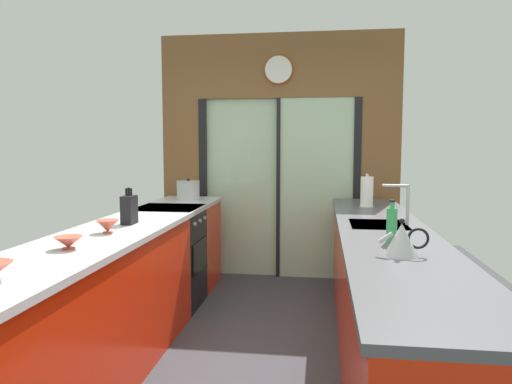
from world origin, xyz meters
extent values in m
cube|color=#38383D|center=(0.00, 0.60, -0.01)|extent=(5.04, 7.60, 0.02)
cube|color=brown|center=(0.00, 2.40, 2.35)|extent=(2.64, 0.08, 0.70)
cube|color=#B2D1AD|center=(-0.42, 2.42, 1.00)|extent=(0.80, 0.02, 2.00)
cube|color=#B2D1AD|center=(0.42, 2.38, 1.00)|extent=(0.80, 0.02, 2.00)
cube|color=black|center=(-0.86, 2.40, 1.00)|extent=(0.08, 0.10, 2.00)
cube|color=black|center=(0.86, 2.40, 1.00)|extent=(0.08, 0.10, 2.00)
cube|color=black|center=(0.00, 2.40, 1.00)|extent=(0.04, 0.10, 2.00)
cube|color=brown|center=(-1.11, 2.40, 1.00)|extent=(0.42, 0.08, 2.00)
cube|color=brown|center=(1.11, 2.40, 1.00)|extent=(0.42, 0.08, 2.00)
cylinder|color=white|center=(0.00, 2.34, 2.30)|extent=(0.29, 0.03, 0.29)
torus|color=#DB4C23|center=(0.00, 2.34, 2.30)|extent=(0.31, 0.02, 0.31)
cube|color=red|center=(-0.91, -0.33, 0.44)|extent=(0.58, 2.55, 0.88)
cube|color=red|center=(-0.91, 1.88, 0.44)|extent=(0.58, 0.65, 0.88)
cube|color=#BCBCC1|center=(-0.91, 0.30, 0.90)|extent=(0.62, 3.80, 0.04)
cube|color=red|center=(0.91, 0.30, 0.44)|extent=(0.58, 3.80, 0.88)
cube|color=#4C4C51|center=(0.91, 0.30, 0.90)|extent=(0.62, 3.80, 0.04)
cube|color=#B7BABC|center=(0.89, 0.55, 0.90)|extent=(0.40, 0.48, 0.05)
cylinder|color=#B7BABC|center=(1.09, 0.55, 1.06)|extent=(0.02, 0.02, 0.29)
cylinder|color=#B7BABC|center=(1.00, 0.55, 1.20)|extent=(0.18, 0.02, 0.02)
cube|color=black|center=(-0.91, 1.25, 0.44)|extent=(0.58, 0.60, 0.88)
cube|color=black|center=(-0.61, 1.25, 0.48)|extent=(0.01, 0.48, 0.28)
cube|color=black|center=(-0.91, 1.25, 0.91)|extent=(0.58, 0.60, 0.03)
cylinder|color=#B7BABC|center=(-0.61, 1.07, 0.80)|extent=(0.02, 0.04, 0.04)
cylinder|color=#B7BABC|center=(-0.61, 1.25, 0.80)|extent=(0.02, 0.04, 0.04)
cylinder|color=#B7BABC|center=(-0.61, 1.43, 0.80)|extent=(0.02, 0.04, 0.04)
cylinder|color=#BC4C38|center=(-0.89, -0.53, 0.92)|extent=(0.07, 0.07, 0.01)
cone|color=#BC4C38|center=(-0.89, -0.53, 0.96)|extent=(0.16, 0.16, 0.06)
cylinder|color=#BC4C38|center=(-0.89, -0.04, 0.92)|extent=(0.07, 0.07, 0.01)
cone|color=#BC4C38|center=(-0.89, -0.04, 0.97)|extent=(0.15, 0.15, 0.08)
cube|color=black|center=(-0.89, 0.31, 1.02)|extent=(0.08, 0.14, 0.21)
cylinder|color=black|center=(-0.91, 0.31, 1.15)|extent=(0.02, 0.02, 0.06)
cylinder|color=black|center=(-0.89, 0.31, 1.15)|extent=(0.02, 0.02, 0.07)
cylinder|color=black|center=(-0.87, 0.31, 1.15)|extent=(0.02, 0.02, 0.06)
cylinder|color=#B7BABC|center=(-0.89, 1.86, 1.01)|extent=(0.23, 0.23, 0.19)
cylinder|color=#B7BABC|center=(-0.89, 1.86, 1.11)|extent=(0.24, 0.24, 0.01)
sphere|color=black|center=(-0.89, 1.86, 1.13)|extent=(0.03, 0.03, 0.03)
cone|color=#B7BABC|center=(0.89, -0.45, 1.01)|extent=(0.17, 0.17, 0.17)
sphere|color=black|center=(0.89, -0.45, 1.10)|extent=(0.03, 0.03, 0.03)
cylinder|color=#B7BABC|center=(0.81, -0.45, 1.01)|extent=(0.08, 0.02, 0.07)
torus|color=black|center=(0.97, -0.45, 1.01)|extent=(0.11, 0.01, 0.11)
cylinder|color=#339E56|center=(0.89, -0.10, 1.02)|extent=(0.06, 0.06, 0.20)
cylinder|color=#339E56|center=(0.89, -0.10, 1.14)|extent=(0.03, 0.03, 0.04)
cylinder|color=black|center=(0.89, -0.10, 1.16)|extent=(0.03, 0.03, 0.01)
cylinder|color=silver|center=(0.89, 1.84, 1.03)|extent=(0.06, 0.06, 0.22)
cylinder|color=silver|center=(0.89, 1.84, 1.16)|extent=(0.03, 0.03, 0.04)
cylinder|color=black|center=(0.89, 1.84, 1.18)|extent=(0.03, 0.03, 0.01)
cylinder|color=#B7BABC|center=(0.89, 1.51, 0.93)|extent=(0.13, 0.13, 0.01)
cylinder|color=white|center=(0.89, 1.51, 1.07)|extent=(0.11, 0.11, 0.27)
sphere|color=#B7BABC|center=(0.89, 1.51, 1.21)|extent=(0.03, 0.03, 0.03)
camera|label=1|loc=(0.48, -2.96, 1.49)|focal=33.80mm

